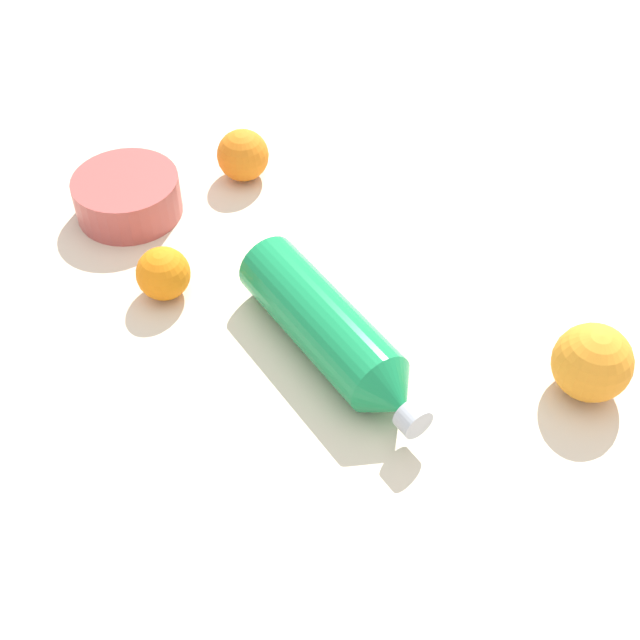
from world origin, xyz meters
TOP-DOWN VIEW (x-y plane):
  - ground_plane at (0.00, 0.00)m, footprint 2.40×2.40m
  - water_bottle at (0.02, -0.01)m, footprint 0.27×0.07m
  - orange_0 at (0.20, 0.09)m, footprint 0.06×0.06m
  - orange_1 at (-0.17, -0.19)m, footprint 0.08×0.08m
  - orange_2 at (0.33, -0.09)m, footprint 0.07×0.07m
  - ceramic_bowl at (0.35, 0.06)m, footprint 0.13×0.13m

SIDE VIEW (x-z plane):
  - ground_plane at x=0.00m, z-range 0.00..0.00m
  - ceramic_bowl at x=0.35m, z-range 0.00..0.05m
  - orange_0 at x=0.20m, z-range 0.00..0.06m
  - orange_2 at x=0.33m, z-range 0.00..0.07m
  - water_bottle at x=0.02m, z-range 0.00..0.07m
  - orange_1 at x=-0.17m, z-range 0.00..0.08m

